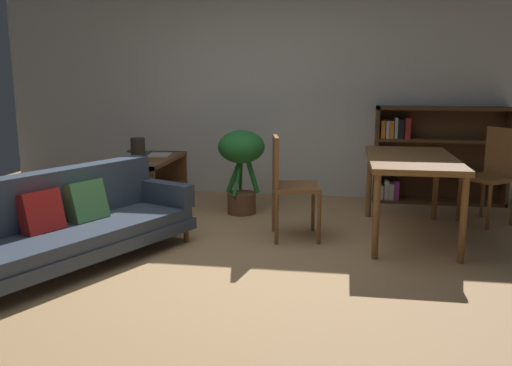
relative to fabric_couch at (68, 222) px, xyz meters
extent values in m
plane|color=tan|center=(1.17, 0.21, -0.34)|extent=(8.16, 8.16, 0.00)
cube|color=silver|center=(1.17, 2.91, 1.01)|extent=(6.80, 0.10, 2.70)
cylinder|color=brown|center=(0.76, 0.70, -0.28)|extent=(0.04, 0.04, 0.12)
cylinder|color=brown|center=(0.21, 0.96, -0.28)|extent=(0.04, 0.04, 0.12)
cube|color=#384251|center=(0.08, -0.04, -0.17)|extent=(1.53, 2.19, 0.10)
cube|color=#384251|center=(0.08, -0.04, -0.07)|extent=(1.47, 2.10, 0.10)
cube|color=#384251|center=(-0.17, 0.08, 0.19)|extent=(1.01, 1.89, 0.42)
cube|color=#384251|center=(0.49, 0.84, 0.08)|extent=(0.69, 0.42, 0.20)
cube|color=red|center=(-0.12, -0.17, 0.12)|extent=(0.31, 0.37, 0.34)
cube|color=#4C894C|center=(0.06, 0.20, 0.13)|extent=(0.33, 0.39, 0.35)
cube|color=brown|center=(0.08, 2.28, -0.04)|extent=(0.46, 0.04, 0.60)
cube|color=brown|center=(0.08, 1.17, -0.04)|extent=(0.46, 0.04, 0.60)
cube|color=brown|center=(0.08, 1.73, -0.09)|extent=(0.46, 1.11, 0.04)
cube|color=brown|center=(0.08, 1.73, 0.24)|extent=(0.46, 1.15, 0.04)
cube|color=brown|center=(0.08, 1.73, -0.32)|extent=(0.46, 1.11, 0.04)
cube|color=silver|center=(0.10, 1.92, 0.27)|extent=(0.27, 0.33, 0.02)
cube|color=black|center=(-0.12, 1.89, 0.30)|extent=(0.26, 0.31, 0.06)
cylinder|color=#2D2823|center=(0.04, 1.44, 0.39)|extent=(0.15, 0.15, 0.25)
cylinder|color=slate|center=(0.04, 1.44, 0.44)|extent=(0.08, 0.08, 0.01)
cylinder|color=brown|center=(1.06, 1.83, -0.23)|extent=(0.31, 0.31, 0.23)
cylinder|color=#287A33|center=(1.14, 1.84, 0.19)|extent=(0.22, 0.08, 0.62)
cylinder|color=#287A33|center=(1.03, 1.93, 0.09)|extent=(0.09, 0.24, 0.41)
cylinder|color=#287A33|center=(0.99, 1.82, 0.08)|extent=(0.20, 0.07, 0.40)
cylinder|color=#287A33|center=(1.04, 1.73, 0.07)|extent=(0.09, 0.22, 0.38)
ellipsoid|color=#287A33|center=(1.06, 1.83, 0.40)|extent=(0.50, 0.50, 0.35)
cylinder|color=brown|center=(2.43, 1.90, 0.01)|extent=(0.06, 0.06, 0.71)
cylinder|color=brown|center=(2.43, 0.52, 0.01)|extent=(0.06, 0.06, 0.71)
cylinder|color=brown|center=(3.11, 1.90, 0.01)|extent=(0.06, 0.06, 0.71)
cylinder|color=brown|center=(3.11, 0.52, 0.01)|extent=(0.06, 0.06, 0.71)
cube|color=brown|center=(2.77, 1.21, 0.39)|extent=(0.78, 1.48, 0.05)
cylinder|color=brown|center=(1.87, 1.25, -0.11)|extent=(0.04, 0.04, 0.46)
cylinder|color=brown|center=(1.95, 0.84, -0.11)|extent=(0.04, 0.04, 0.46)
cylinder|color=brown|center=(1.50, 1.18, -0.11)|extent=(0.04, 0.04, 0.46)
cylinder|color=brown|center=(1.58, 0.77, -0.11)|extent=(0.04, 0.04, 0.46)
cube|color=brown|center=(1.73, 1.01, 0.14)|extent=(0.49, 0.52, 0.04)
cube|color=brown|center=(1.54, 0.97, 0.39)|extent=(0.11, 0.41, 0.45)
cylinder|color=brown|center=(3.57, 1.57, -0.12)|extent=(0.04, 0.04, 0.45)
cylinder|color=brown|center=(3.35, 1.87, -0.12)|extent=(0.04, 0.04, 0.45)
cylinder|color=brown|center=(3.63, 2.08, -0.12)|extent=(0.04, 0.04, 0.45)
cube|color=brown|center=(3.60, 1.83, 0.13)|extent=(0.55, 0.56, 0.04)
cube|color=brown|center=(3.74, 1.93, 0.39)|extent=(0.25, 0.31, 0.48)
cube|color=#56351E|center=(2.53, 2.70, 0.23)|extent=(0.04, 0.30, 1.14)
cube|color=#56351E|center=(4.01, 2.70, 0.23)|extent=(0.04, 0.30, 1.14)
cube|color=#56351E|center=(3.27, 2.70, 0.78)|extent=(1.51, 0.30, 0.04)
cube|color=#56351E|center=(3.27, 2.70, -0.32)|extent=(1.51, 0.30, 0.04)
cube|color=#56351E|center=(3.27, 2.84, 0.23)|extent=(1.47, 0.04, 1.14)
cube|color=#56351E|center=(3.27, 2.70, 0.04)|extent=(1.47, 0.29, 0.04)
cube|color=#56351E|center=(3.27, 2.70, 0.41)|extent=(1.47, 0.29, 0.04)
cube|color=silver|center=(2.60, 2.68, -0.23)|extent=(0.06, 0.22, 0.16)
cube|color=silver|center=(2.67, 2.69, -0.19)|extent=(0.05, 0.25, 0.23)
cube|color=silver|center=(2.72, 2.68, -0.21)|extent=(0.05, 0.22, 0.19)
cube|color=#993884|center=(2.78, 2.68, -0.20)|extent=(0.06, 0.24, 0.22)
cube|color=#2D5199|center=(2.59, 2.69, 0.15)|extent=(0.03, 0.25, 0.18)
cube|color=#993884|center=(2.63, 2.68, 0.15)|extent=(0.04, 0.22, 0.18)
cube|color=black|center=(2.69, 2.69, 0.16)|extent=(0.06, 0.25, 0.20)
cube|color=#2D5199|center=(2.74, 2.67, 0.17)|extent=(0.04, 0.19, 0.21)
cube|color=orange|center=(2.60, 2.67, 0.53)|extent=(0.05, 0.19, 0.21)
cube|color=silver|center=(2.65, 2.69, 0.53)|extent=(0.03, 0.24, 0.20)
cube|color=orange|center=(2.69, 2.68, 0.53)|extent=(0.05, 0.22, 0.20)
cube|color=silver|center=(2.74, 2.67, 0.55)|extent=(0.03, 0.19, 0.24)
cube|color=black|center=(2.80, 2.69, 0.54)|extent=(0.07, 0.25, 0.22)
cube|color=red|center=(2.87, 2.68, 0.55)|extent=(0.06, 0.23, 0.24)
camera|label=1|loc=(2.15, -3.88, 1.15)|focal=38.11mm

